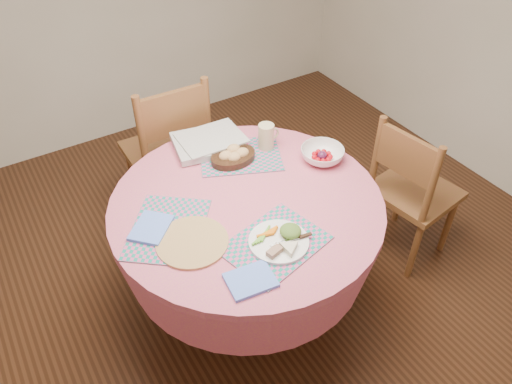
% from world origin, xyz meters
% --- Properties ---
extents(ground, '(4.00, 4.00, 0.00)m').
position_xyz_m(ground, '(0.00, 0.00, 0.00)').
color(ground, '#331C0F').
rests_on(ground, ground).
extents(dining_table, '(1.24, 1.24, 0.75)m').
position_xyz_m(dining_table, '(0.00, 0.00, 0.56)').
color(dining_table, '#CF616A').
rests_on(dining_table, ground).
extents(chair_right, '(0.46, 0.47, 0.91)m').
position_xyz_m(chair_right, '(0.97, -0.13, 0.47)').
color(chair_right, brown).
rests_on(chair_right, ground).
extents(chair_back, '(0.47, 0.45, 1.00)m').
position_xyz_m(chair_back, '(-0.02, 0.85, 0.52)').
color(chair_back, brown).
rests_on(chair_back, ground).
extents(placemat_front, '(0.46, 0.39, 0.01)m').
position_xyz_m(placemat_front, '(-0.04, -0.29, 0.75)').
color(placemat_front, '#16806F').
rests_on(placemat_front, dining_table).
extents(placemat_left, '(0.48, 0.50, 0.01)m').
position_xyz_m(placemat_left, '(-0.38, 0.02, 0.75)').
color(placemat_left, '#16806F').
rests_on(placemat_left, dining_table).
extents(placemat_back, '(0.49, 0.44, 0.01)m').
position_xyz_m(placemat_back, '(0.15, 0.31, 0.75)').
color(placemat_back, '#16806F').
rests_on(placemat_back, dining_table).
extents(wicker_trivet, '(0.30, 0.30, 0.01)m').
position_xyz_m(wicker_trivet, '(-0.32, -0.11, 0.76)').
color(wicker_trivet, olive).
rests_on(wicker_trivet, dining_table).
extents(napkin_near, '(0.20, 0.16, 0.01)m').
position_xyz_m(napkin_near, '(-0.22, -0.40, 0.76)').
color(napkin_near, '#5D84F1').
rests_on(napkin_near, dining_table).
extents(napkin_far, '(0.23, 0.23, 0.01)m').
position_xyz_m(napkin_far, '(-0.44, 0.05, 0.76)').
color(napkin_far, '#5D84F1').
rests_on(napkin_far, placemat_left).
extents(dinner_plate, '(0.25, 0.25, 0.05)m').
position_xyz_m(dinner_plate, '(-0.02, -0.30, 0.77)').
color(dinner_plate, white).
rests_on(dinner_plate, placemat_front).
extents(bread_bowl, '(0.23, 0.23, 0.08)m').
position_xyz_m(bread_bowl, '(0.10, 0.29, 0.78)').
color(bread_bowl, black).
rests_on(bread_bowl, placemat_back).
extents(latte_mug, '(0.12, 0.08, 0.13)m').
position_xyz_m(latte_mug, '(0.30, 0.30, 0.82)').
color(latte_mug, beige).
rests_on(latte_mug, placemat_back).
extents(fruit_bowl, '(0.22, 0.22, 0.07)m').
position_xyz_m(fruit_bowl, '(0.48, 0.07, 0.78)').
color(fruit_bowl, white).
rests_on(fruit_bowl, dining_table).
extents(newspaper_stack, '(0.39, 0.33, 0.04)m').
position_xyz_m(newspaper_stack, '(0.05, 0.47, 0.78)').
color(newspaper_stack, silver).
rests_on(newspaper_stack, dining_table).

